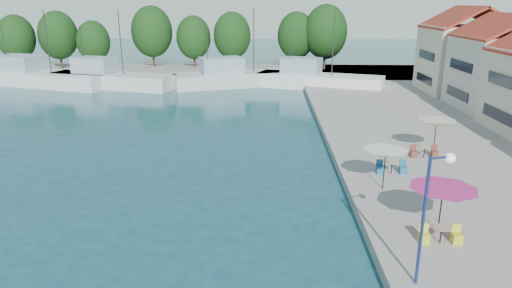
{
  "coord_description": "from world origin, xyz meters",
  "views": [
    {
      "loc": [
        1.43,
        -2.48,
        10.6
      ],
      "look_at": [
        0.69,
        26.0,
        1.74
      ],
      "focal_mm": 32.0,
      "sensor_mm": 36.0,
      "label": 1
    }
  ],
  "objects_px": {
    "trawler_04": "(316,80)",
    "umbrella_pink": "(443,193)",
    "trawler_02": "(110,79)",
    "umbrella_white": "(386,154)",
    "trawler_01": "(36,77)",
    "trawler_03": "(238,78)",
    "street_lamp": "(434,196)",
    "umbrella_cream": "(437,123)"
  },
  "relations": [
    {
      "from": "trawler_01",
      "to": "umbrella_pink",
      "type": "bearing_deg",
      "value": -28.89
    },
    {
      "from": "trawler_01",
      "to": "trawler_04",
      "type": "bearing_deg",
      "value": 15.06
    },
    {
      "from": "trawler_01",
      "to": "umbrella_white",
      "type": "relative_size",
      "value": 8.59
    },
    {
      "from": "umbrella_white",
      "to": "umbrella_cream",
      "type": "bearing_deg",
      "value": 51.78
    },
    {
      "from": "umbrella_white",
      "to": "street_lamp",
      "type": "bearing_deg",
      "value": -93.98
    },
    {
      "from": "street_lamp",
      "to": "umbrella_pink",
      "type": "bearing_deg",
      "value": 46.74
    },
    {
      "from": "trawler_03",
      "to": "street_lamp",
      "type": "distance_m",
      "value": 46.44
    },
    {
      "from": "umbrella_pink",
      "to": "umbrella_white",
      "type": "distance_m",
      "value": 5.13
    },
    {
      "from": "trawler_01",
      "to": "umbrella_pink",
      "type": "relative_size",
      "value": 7.16
    },
    {
      "from": "trawler_04",
      "to": "street_lamp",
      "type": "height_order",
      "value": "trawler_04"
    },
    {
      "from": "umbrella_white",
      "to": "umbrella_pink",
      "type": "bearing_deg",
      "value": -74.92
    },
    {
      "from": "trawler_04",
      "to": "umbrella_pink",
      "type": "xyz_separation_m",
      "value": [
        1.65,
        -39.61,
        1.41
      ]
    },
    {
      "from": "trawler_02",
      "to": "umbrella_white",
      "type": "relative_size",
      "value": 6.84
    },
    {
      "from": "trawler_03",
      "to": "umbrella_pink",
      "type": "xyz_separation_m",
      "value": [
        11.81,
        -41.28,
        1.41
      ]
    },
    {
      "from": "trawler_01",
      "to": "umbrella_white",
      "type": "xyz_separation_m",
      "value": [
        37.64,
        -36.47,
        1.59
      ]
    },
    {
      "from": "trawler_03",
      "to": "street_lamp",
      "type": "relative_size",
      "value": 3.65
    },
    {
      "from": "trawler_03",
      "to": "umbrella_pink",
      "type": "relative_size",
      "value": 6.06
    },
    {
      "from": "trawler_01",
      "to": "street_lamp",
      "type": "relative_size",
      "value": 4.31
    },
    {
      "from": "trawler_04",
      "to": "umbrella_pink",
      "type": "height_order",
      "value": "trawler_04"
    },
    {
      "from": "trawler_04",
      "to": "umbrella_pink",
      "type": "relative_size",
      "value": 5.43
    },
    {
      "from": "umbrella_cream",
      "to": "trawler_04",
      "type": "bearing_deg",
      "value": 100.53
    },
    {
      "from": "trawler_03",
      "to": "umbrella_pink",
      "type": "distance_m",
      "value": 42.96
    },
    {
      "from": "trawler_02",
      "to": "umbrella_white",
      "type": "distance_m",
      "value": 44.07
    },
    {
      "from": "trawler_02",
      "to": "trawler_04",
      "type": "bearing_deg",
      "value": 15.42
    },
    {
      "from": "umbrella_cream",
      "to": "street_lamp",
      "type": "relative_size",
      "value": 0.51
    },
    {
      "from": "umbrella_pink",
      "to": "trawler_02",
      "type": "bearing_deg",
      "value": 125.62
    },
    {
      "from": "trawler_02",
      "to": "trawler_01",
      "type": "bearing_deg",
      "value": -173.82
    },
    {
      "from": "trawler_03",
      "to": "umbrella_white",
      "type": "distance_m",
      "value": 37.85
    },
    {
      "from": "trawler_01",
      "to": "trawler_03",
      "type": "relative_size",
      "value": 1.18
    },
    {
      "from": "trawler_01",
      "to": "street_lamp",
      "type": "xyz_separation_m",
      "value": [
        37.02,
        -45.42,
        3.02
      ]
    },
    {
      "from": "trawler_03",
      "to": "umbrella_white",
      "type": "bearing_deg",
      "value": -94.12
    },
    {
      "from": "trawler_01",
      "to": "trawler_02",
      "type": "bearing_deg",
      "value": 8.46
    },
    {
      "from": "trawler_01",
      "to": "street_lamp",
      "type": "bearing_deg",
      "value": -32.97
    },
    {
      "from": "trawler_01",
      "to": "trawler_02",
      "type": "height_order",
      "value": "same"
    },
    {
      "from": "trawler_02",
      "to": "umbrella_white",
      "type": "height_order",
      "value": "trawler_02"
    },
    {
      "from": "trawler_02",
      "to": "street_lamp",
      "type": "bearing_deg",
      "value": -43.22
    },
    {
      "from": "umbrella_white",
      "to": "trawler_03",
      "type": "bearing_deg",
      "value": 106.09
    },
    {
      "from": "umbrella_white",
      "to": "trawler_01",
      "type": "bearing_deg",
      "value": 135.91
    },
    {
      "from": "trawler_04",
      "to": "umbrella_white",
      "type": "xyz_separation_m",
      "value": [
        0.31,
        -34.65,
        1.59
      ]
    },
    {
      "from": "trawler_03",
      "to": "trawler_02",
      "type": "bearing_deg",
      "value": 165.31
    },
    {
      "from": "umbrella_white",
      "to": "street_lamp",
      "type": "height_order",
      "value": "street_lamp"
    },
    {
      "from": "trawler_03",
      "to": "umbrella_pink",
      "type": "height_order",
      "value": "trawler_03"
    }
  ]
}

